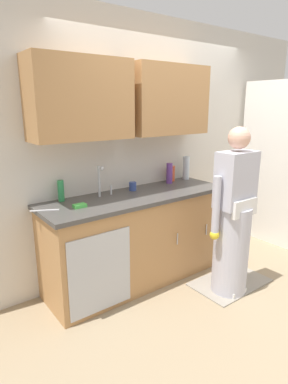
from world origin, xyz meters
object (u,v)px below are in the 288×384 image
at_px(bottle_cleaner_spray, 61,191).
at_px(bottle_water_short, 172,174).
at_px(sink, 111,201).
at_px(person_at_sink, 233,226).
at_px(bottle_water_tall, 186,168).
at_px(sponge, 80,206).
at_px(bottle_soap, 169,173).
at_px(cup_by_sink, 133,186).
at_px(knife_on_counter, 45,210).

bearing_deg(bottle_cleaner_spray, bottle_water_short, -0.02).
xyz_separation_m(sink, person_at_sink, (0.90, -0.74, -0.23)).
distance_m(sink, bottle_water_tall, 1.20).
bearing_deg(bottle_cleaner_spray, bottle_water_tall, -0.87).
bearing_deg(sponge, bottle_soap, 10.03).
bearing_deg(person_at_sink, bottle_soap, 91.36).
xyz_separation_m(sink, bottle_cleaner_spray, (-0.40, 0.22, 0.11)).
bearing_deg(person_at_sink, bottle_water_short, 85.25).
relative_size(bottle_soap, cup_by_sink, 2.58).
distance_m(bottle_cleaner_spray, sponge, 0.29).
xyz_separation_m(person_at_sink, bottle_water_tall, (0.28, 0.93, 0.38)).
distance_m(bottle_soap, bottle_cleaner_spray, 1.27).
height_order(bottle_cleaner_spray, cup_by_sink, bottle_cleaner_spray).
height_order(bottle_soap, knife_on_counter, bottle_soap).
relative_size(bottle_water_short, bottle_soap, 0.77).
bearing_deg(person_at_sink, bottle_water_tall, 73.56).
distance_m(sink, cup_by_sink, 0.39).
bearing_deg(bottle_soap, sink, -169.58).
bearing_deg(person_at_sink, cup_by_sink, 121.70).
bearing_deg(bottle_water_tall, sponge, -170.49).
bearing_deg(bottle_water_tall, bottle_water_short, 173.20).
xyz_separation_m(sink, bottle_water_short, (0.98, 0.22, 0.10)).
xyz_separation_m(sink, bottle_soap, (0.87, 0.16, 0.13)).
height_order(bottle_soap, bottle_water_tall, bottle_water_tall).
bearing_deg(sponge, sink, 9.04).
distance_m(bottle_water_short, bottle_cleaner_spray, 1.37).
xyz_separation_m(person_at_sink, bottle_water_short, (0.08, 0.96, 0.34)).
height_order(bottle_soap, bottle_cleaner_spray, bottle_soap).
height_order(sink, bottle_water_tall, sink).
distance_m(bottle_water_tall, knife_on_counter, 1.81).
height_order(bottle_water_short, bottle_water_tall, bottle_water_tall).
distance_m(sink, knife_on_counter, 0.63).
height_order(bottle_water_short, knife_on_counter, bottle_water_short).
bearing_deg(sink, cup_by_sink, 21.95).
bearing_deg(cup_by_sink, bottle_water_tall, 3.96).
bearing_deg(bottle_soap, person_at_sink, -88.64).
bearing_deg(knife_on_counter, bottle_water_tall, -148.17).
xyz_separation_m(person_at_sink, knife_on_counter, (-1.52, 0.78, 0.25)).
relative_size(person_at_sink, bottle_soap, 7.06).
relative_size(person_at_sink, knife_on_counter, 6.75).
distance_m(knife_on_counter, sponge, 0.29).
xyz_separation_m(person_at_sink, cup_by_sink, (-0.54, 0.88, 0.29)).
height_order(person_at_sink, knife_on_counter, person_at_sink).
bearing_deg(sink, bottle_cleaner_spray, 150.60).
bearing_deg(sponge, bottle_water_short, 11.86).
xyz_separation_m(bottle_soap, knife_on_counter, (-1.50, -0.12, -0.11)).
relative_size(bottle_water_tall, bottle_cleaner_spray, 1.39).
height_order(sink, person_at_sink, person_at_sink).
bearing_deg(bottle_cleaner_spray, knife_on_counter, -141.65).
xyz_separation_m(bottle_soap, cup_by_sink, (-0.52, -0.02, -0.07)).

